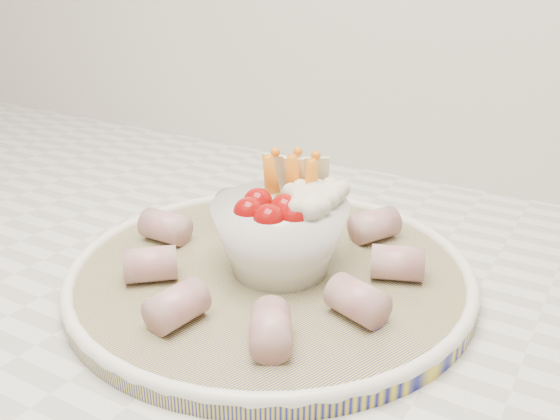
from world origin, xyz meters
The scene contains 3 objects.
serving_platter centered at (0.17, 1.41, 0.93)m, with size 0.48×0.48×0.02m.
veggie_bowl centered at (0.18, 1.41, 0.98)m, with size 0.13×0.13×0.11m.
cured_meat_rolls centered at (0.17, 1.41, 0.95)m, with size 0.28×0.28×0.03m.
Camera 1 is at (0.44, 0.97, 1.22)m, focal length 40.00 mm.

